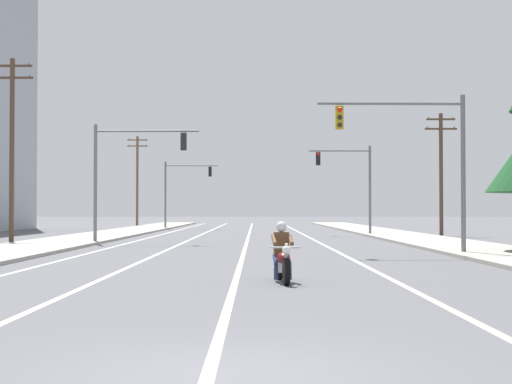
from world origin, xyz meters
name	(u,v)px	position (x,y,z in m)	size (l,w,h in m)	color
ground_plane	(223,375)	(0.00, 0.00, 0.00)	(400.00, 400.00, 0.00)	#515156
lane_stripe_center	(247,236)	(-0.17, 45.00, 0.00)	(0.16, 100.00, 0.01)	beige
lane_stripe_left	(198,236)	(-3.54, 45.00, 0.00)	(0.16, 100.00, 0.01)	beige
lane_stripe_right	(304,236)	(3.72, 45.00, 0.00)	(0.16, 100.00, 0.01)	beige
lane_stripe_far_left	(156,236)	(-6.40, 45.00, 0.00)	(0.16, 100.00, 0.01)	beige
sidewalk_kerb_right	(408,237)	(9.81, 40.00, 0.07)	(4.40, 110.00, 0.14)	#9E998E
sidewalk_kerb_left	(90,237)	(-9.81, 40.00, 0.07)	(4.40, 110.00, 0.14)	#9E998E
motorcycle_with_rider	(281,258)	(0.96, 10.57, 0.59)	(0.70, 2.19, 1.46)	black
traffic_signal_near_right	(419,148)	(6.67, 21.89, 4.15)	(5.73, 0.46, 6.20)	slate
traffic_signal_near_left	(124,164)	(-6.43, 32.38, 4.14)	(5.50, 0.37, 6.20)	slate
traffic_signal_mid_right	(351,177)	(7.02, 45.84, 4.06)	(4.31, 0.37, 6.20)	slate
traffic_signal_mid_left	(179,185)	(-6.61, 63.80, 4.10)	(4.91, 0.54, 6.20)	slate
utility_pole_left_near	(10,143)	(-12.92, 34.12, 5.38)	(2.24, 0.26, 9.99)	#4C3828
utility_pole_right_far	(440,170)	(12.85, 44.58, 4.49)	(2.18, 0.26, 8.30)	#4C3828
utility_pole_left_far	(136,178)	(-12.48, 76.11, 5.24)	(2.18, 0.26, 9.73)	brown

